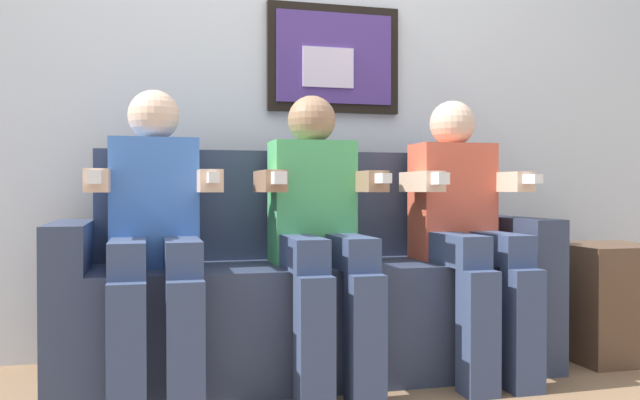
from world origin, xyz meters
name	(u,v)px	position (x,y,z in m)	size (l,w,h in m)	color
ground_plane	(331,396)	(0.00, 0.00, 0.00)	(5.65, 5.65, 0.00)	#8C6B4C
back_wall_assembly	(288,69)	(0.01, 0.76, 1.30)	(4.35, 0.10, 2.60)	silver
couch	(309,295)	(0.00, 0.33, 0.31)	(1.95, 0.58, 0.90)	#333D56
person_on_left	(155,227)	(-0.61, 0.16, 0.61)	(0.46, 0.56, 1.11)	#3F72CC
person_in_middle	(319,225)	(0.00, 0.16, 0.61)	(0.46, 0.56, 1.11)	#4CB266
person_on_right	(465,223)	(0.61, 0.16, 0.61)	(0.46, 0.56, 1.11)	#D8593F
side_table_right	(608,301)	(1.32, 0.22, 0.25)	(0.40, 0.40, 0.50)	brown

